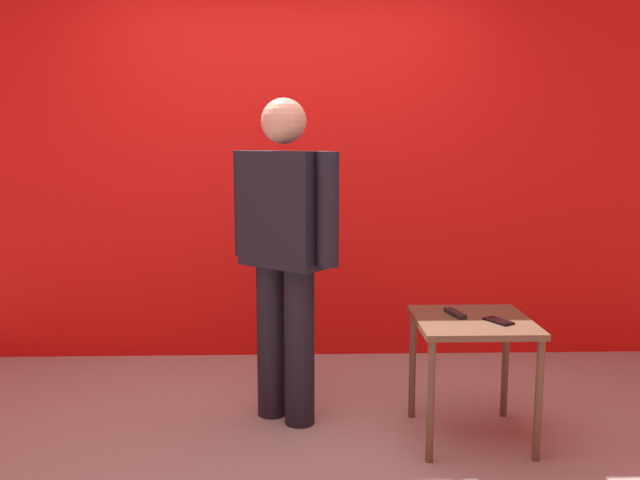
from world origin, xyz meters
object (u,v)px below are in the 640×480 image
at_px(standing_person, 285,244).
at_px(cell_phone, 498,321).
at_px(tv_remote, 455,313).
at_px(side_table, 473,336).

height_order(standing_person, cell_phone, standing_person).
bearing_deg(standing_person, cell_phone, -16.72).
distance_m(cell_phone, tv_remote, 0.22).
bearing_deg(side_table, cell_phone, -29.41).
xyz_separation_m(standing_person, tv_remote, (0.85, -0.18, -0.32)).
xyz_separation_m(side_table, cell_phone, (0.11, -0.06, 0.09)).
relative_size(standing_person, tv_remote, 9.92).
xyz_separation_m(cell_phone, tv_remote, (-0.18, 0.13, 0.01)).
bearing_deg(tv_remote, side_table, -56.25).
distance_m(standing_person, cell_phone, 1.13).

